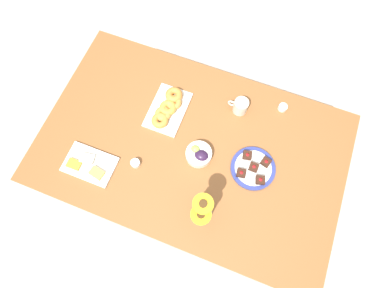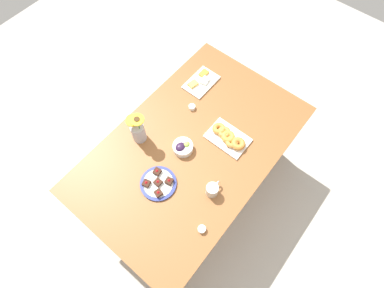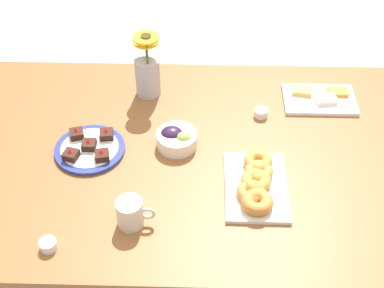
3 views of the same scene
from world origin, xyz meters
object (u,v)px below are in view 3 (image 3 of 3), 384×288
at_px(dining_table, 192,171).
at_px(croissant_platter, 256,184).
at_px(dessert_plate, 90,148).
at_px(jam_cup_honey, 261,113).
at_px(grape_bowl, 176,138).
at_px(cheese_platter, 320,98).
at_px(jam_cup_berry, 48,245).
at_px(flower_vase, 148,73).
at_px(coffee_mug, 131,213).

relative_size(dining_table, croissant_platter, 5.48).
bearing_deg(dessert_plate, jam_cup_honey, 18.52).
distance_m(dining_table, grape_bowl, 0.13).
height_order(dining_table, cheese_platter, cheese_platter).
distance_m(grape_bowl, cheese_platter, 0.57).
distance_m(jam_cup_berry, dessert_plate, 0.39).
height_order(dining_table, jam_cup_berry, jam_cup_berry).
relative_size(grape_bowl, jam_cup_honey, 2.80).
bearing_deg(flower_vase, croissant_platter, -51.86).
bearing_deg(dining_table, jam_cup_berry, -134.92).
relative_size(dining_table, jam_cup_berry, 33.33).
height_order(coffee_mug, cheese_platter, coffee_mug).
xyz_separation_m(jam_cup_honey, dessert_plate, (-0.57, -0.19, -0.00)).
xyz_separation_m(coffee_mug, dessert_plate, (-0.17, 0.30, -0.03)).
bearing_deg(dining_table, dessert_plate, 179.67).
bearing_deg(coffee_mug, croissant_platter, 21.14).
bearing_deg(jam_cup_berry, coffee_mug, 22.91).
bearing_deg(grape_bowl, cheese_platter, 25.99).
bearing_deg(croissant_platter, jam_cup_honey, 83.72).
bearing_deg(cheese_platter, flower_vase, 177.14).
bearing_deg(grape_bowl, flower_vase, 112.57).
bearing_deg(coffee_mug, jam_cup_honey, 50.40).
distance_m(coffee_mug, croissant_platter, 0.39).
height_order(dining_table, coffee_mug, coffee_mug).
distance_m(croissant_platter, flower_vase, 0.60).
bearing_deg(jam_cup_honey, cheese_platter, 22.47).
bearing_deg(dessert_plate, cheese_platter, 19.64).
bearing_deg(dining_table, flower_vase, 118.09).
xyz_separation_m(coffee_mug, flower_vase, (-0.00, 0.61, 0.04)).
bearing_deg(croissant_platter, flower_vase, 128.14).
bearing_deg(cheese_platter, dessert_plate, -160.36).
distance_m(jam_cup_honey, jam_cup_berry, 0.85).
relative_size(coffee_mug, cheese_platter, 0.43).
height_order(jam_cup_honey, jam_cup_berry, same).
height_order(dessert_plate, flower_vase, flower_vase).
height_order(grape_bowl, flower_vase, flower_vase).
bearing_deg(coffee_mug, cheese_platter, 42.86).
xyz_separation_m(dining_table, croissant_platter, (0.20, -0.15, 0.11)).
relative_size(jam_cup_berry, dessert_plate, 0.21).
bearing_deg(flower_vase, jam_cup_berry, -107.15).
xyz_separation_m(grape_bowl, jam_cup_berry, (-0.33, -0.42, -0.01)).
bearing_deg(cheese_platter, jam_cup_honey, -157.53).
relative_size(grape_bowl, croissant_platter, 0.46).
bearing_deg(flower_vase, cheese_platter, -2.86).
bearing_deg(flower_vase, dessert_plate, -117.96).
relative_size(croissant_platter, dessert_plate, 1.27).
xyz_separation_m(dessert_plate, flower_vase, (0.17, 0.31, 0.08)).
relative_size(cheese_platter, flower_vase, 1.01).
distance_m(coffee_mug, cheese_platter, 0.85).
bearing_deg(coffee_mug, dining_table, 60.52).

